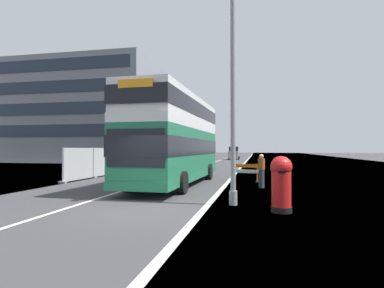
% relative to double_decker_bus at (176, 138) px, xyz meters
% --- Properties ---
extents(ground, '(140.00, 280.00, 0.10)m').
position_rel_double_decker_bus_xyz_m(ground, '(1.16, -7.00, -2.60)').
color(ground, '#38383A').
extents(double_decker_bus, '(3.07, 11.42, 4.79)m').
position_rel_double_decker_bus_xyz_m(double_decker_bus, '(0.00, 0.00, 0.00)').
color(double_decker_bus, '#1E6B47').
rests_on(double_decker_bus, ground).
extents(lamppost_foreground, '(0.29, 0.70, 8.93)m').
position_rel_double_decker_bus_xyz_m(lamppost_foreground, '(3.56, -5.76, 1.68)').
color(lamppost_foreground, gray).
rests_on(lamppost_foreground, ground).
extents(red_pillar_postbox, '(0.67, 0.67, 1.75)m').
position_rel_double_decker_bus_xyz_m(red_pillar_postbox, '(5.13, -6.71, -1.59)').
color(red_pillar_postbox, black).
rests_on(red_pillar_postbox, ground).
extents(roadworks_barrier, '(1.60, 0.69, 1.06)m').
position_rel_double_decker_bus_xyz_m(roadworks_barrier, '(3.68, 2.07, -1.90)').
color(roadworks_barrier, orange).
rests_on(roadworks_barrier, ground).
extents(construction_site_fence, '(0.44, 13.80, 2.07)m').
position_rel_double_decker_bus_xyz_m(construction_site_fence, '(-6.46, 5.98, -1.56)').
color(construction_site_fence, '#A8AAAD').
rests_on(construction_site_fence, ground).
extents(car_oncoming_near, '(2.06, 4.09, 2.17)m').
position_rel_double_decker_bus_xyz_m(car_oncoming_near, '(-4.54, 16.74, -1.53)').
color(car_oncoming_near, silver).
rests_on(car_oncoming_near, ground).
extents(car_receding_mid, '(2.04, 4.03, 2.09)m').
position_rel_double_decker_bus_xyz_m(car_receding_mid, '(-4.41, 25.89, -1.56)').
color(car_receding_mid, maroon).
rests_on(car_receding_mid, ground).
extents(car_receding_far, '(2.08, 4.34, 2.21)m').
position_rel_double_decker_bus_xyz_m(car_receding_far, '(-4.55, 33.08, -1.51)').
color(car_receding_far, silver).
rests_on(car_receding_far, ground).
extents(car_far_side, '(1.92, 4.57, 2.32)m').
position_rel_double_decker_bus_xyz_m(car_far_side, '(0.21, 40.56, -1.47)').
color(car_far_side, gray).
rests_on(car_far_side, ground).
extents(bare_tree_far_verge_near, '(2.49, 2.62, 4.39)m').
position_rel_double_decker_bus_xyz_m(bare_tree_far_verge_near, '(-11.90, 17.34, -0.20)').
color(bare_tree_far_verge_near, '#4C3D2D').
rests_on(bare_tree_far_verge_near, ground).
extents(bare_tree_far_verge_mid, '(2.76, 2.05, 4.06)m').
position_rel_double_decker_bus_xyz_m(bare_tree_far_verge_mid, '(-13.05, 32.37, -0.51)').
color(bare_tree_far_verge_mid, '#4C3D2D').
rests_on(bare_tree_far_verge_mid, ground).
extents(pedestrian_at_kerb, '(0.34, 0.34, 1.70)m').
position_rel_double_decker_bus_xyz_m(pedestrian_at_kerb, '(4.59, -0.62, -1.69)').
color(pedestrian_at_kerb, '#2D3342').
rests_on(pedestrian_at_kerb, ground).
extents(backdrop_office_block, '(28.31, 13.44, 15.36)m').
position_rel_double_decker_bus_xyz_m(backdrop_office_block, '(-25.38, 28.84, 5.14)').
color(backdrop_office_block, gray).
rests_on(backdrop_office_block, ground).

